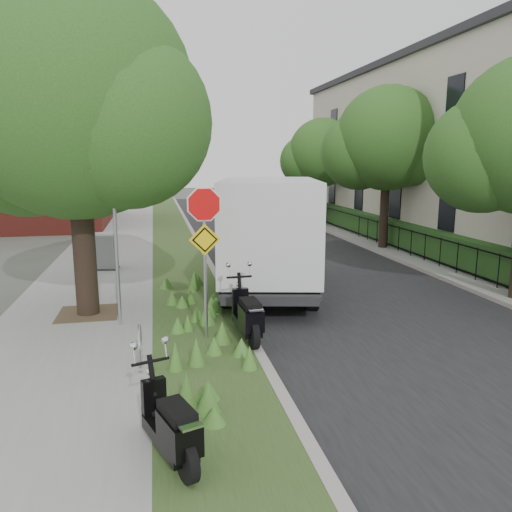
# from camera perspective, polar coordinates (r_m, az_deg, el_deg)

# --- Properties ---
(ground) EXTENTS (120.00, 120.00, 0.00)m
(ground) POSITION_cam_1_polar(r_m,az_deg,el_deg) (10.21, 2.67, -10.48)
(ground) COLOR #4C5147
(ground) RESTS_ON ground
(sidewalk_near) EXTENTS (3.50, 60.00, 0.12)m
(sidewalk_near) POSITION_cam_1_polar(r_m,az_deg,el_deg) (19.66, -16.83, -0.31)
(sidewalk_near) COLOR gray
(sidewalk_near) RESTS_ON ground
(verge) EXTENTS (2.00, 60.00, 0.12)m
(verge) POSITION_cam_1_polar(r_m,az_deg,el_deg) (19.58, -8.80, -0.01)
(verge) COLOR #334A20
(verge) RESTS_ON ground
(kerb_near) EXTENTS (0.20, 60.00, 0.13)m
(kerb_near) POSITION_cam_1_polar(r_m,az_deg,el_deg) (19.65, -5.89, 0.12)
(kerb_near) COLOR #9E9991
(kerb_near) RESTS_ON ground
(road) EXTENTS (7.00, 60.00, 0.01)m
(road) POSITION_cam_1_polar(r_m,az_deg,el_deg) (20.29, 4.00, 0.32)
(road) COLOR black
(road) RESTS_ON ground
(kerb_far) EXTENTS (0.20, 60.00, 0.13)m
(kerb_far) POSITION_cam_1_polar(r_m,az_deg,el_deg) (21.47, 13.04, 0.81)
(kerb_far) COLOR #9E9991
(kerb_far) RESTS_ON ground
(footpath_far) EXTENTS (3.20, 60.00, 0.12)m
(footpath_far) POSITION_cam_1_polar(r_m,az_deg,el_deg) (22.23, 17.03, 0.94)
(footpath_far) COLOR gray
(footpath_far) RESTS_ON ground
(street_tree_main) EXTENTS (6.21, 5.54, 7.66)m
(street_tree_main) POSITION_cam_1_polar(r_m,az_deg,el_deg) (12.25, -20.31, 15.31)
(street_tree_main) COLOR black
(street_tree_main) RESTS_ON ground
(bare_post) EXTENTS (0.08, 0.08, 4.00)m
(bare_post) POSITION_cam_1_polar(r_m,az_deg,el_deg) (11.17, -15.74, 2.24)
(bare_post) COLOR #A5A8AD
(bare_post) RESTS_ON ground
(bike_hoop) EXTENTS (0.06, 0.78, 0.77)m
(bike_hoop) POSITION_cam_1_polar(r_m,az_deg,el_deg) (9.21, -13.12, -9.90)
(bike_hoop) COLOR #A5A8AD
(bike_hoop) RESTS_ON ground
(sign_assembly) EXTENTS (0.94, 0.08, 3.22)m
(sign_assembly) POSITION_cam_1_polar(r_m,az_deg,el_deg) (9.95, -5.90, 2.78)
(sign_assembly) COLOR #A5A8AD
(sign_assembly) RESTS_ON ground
(fence_far) EXTENTS (0.04, 24.00, 1.00)m
(fence_far) POSITION_cam_1_polar(r_m,az_deg,el_deg) (21.68, 14.80, 2.44)
(fence_far) COLOR black
(fence_far) RESTS_ON ground
(hedge_far) EXTENTS (1.00, 24.00, 1.10)m
(hedge_far) POSITION_cam_1_polar(r_m,az_deg,el_deg) (21.99, 16.43, 2.48)
(hedge_far) COLOR #1D4518
(hedge_far) RESTS_ON footpath_far
(terrace_houses) EXTENTS (7.40, 26.40, 8.20)m
(terrace_houses) POSITION_cam_1_polar(r_m,az_deg,el_deg) (23.69, 24.75, 10.98)
(terrace_houses) COLOR beige
(terrace_houses) RESTS_ON ground
(brick_building) EXTENTS (9.40, 10.40, 8.30)m
(brick_building) POSITION_cam_1_polar(r_m,az_deg,el_deg) (32.03, -24.86, 10.79)
(brick_building) COLOR maroon
(brick_building) RESTS_ON ground
(far_tree_b) EXTENTS (4.83, 4.31, 6.56)m
(far_tree_b) POSITION_cam_1_polar(r_m,az_deg,el_deg) (21.40, 14.58, 12.29)
(far_tree_b) COLOR black
(far_tree_b) RESTS_ON ground
(far_tree_c) EXTENTS (4.37, 3.89, 5.93)m
(far_tree_c) POSITION_cam_1_polar(r_m,az_deg,el_deg) (28.80, 7.48, 11.27)
(far_tree_c) COLOR black
(far_tree_c) RESTS_ON ground
(scooter_near) EXTENTS (0.74, 1.64, 0.81)m
(scooter_near) POSITION_cam_1_polar(r_m,az_deg,el_deg) (6.40, -9.46, -19.35)
(scooter_near) COLOR black
(scooter_near) RESTS_ON ground
(scooter_far) EXTENTS (0.44, 1.87, 0.89)m
(scooter_far) POSITION_cam_1_polar(r_m,az_deg,el_deg) (10.12, -0.89, -7.34)
(scooter_far) COLOR black
(scooter_far) RESTS_ON ground
(box_truck) EXTENTS (3.57, 6.43, 2.75)m
(box_truck) POSITION_cam_1_polar(r_m,az_deg,el_deg) (13.94, 1.43, 2.94)
(box_truck) COLOR #262628
(box_truck) RESTS_ON ground
(utility_cabinet) EXTENTS (0.95, 0.71, 1.16)m
(utility_cabinet) POSITION_cam_1_polar(r_m,az_deg,el_deg) (17.43, -16.96, 0.35)
(utility_cabinet) COLOR #262628
(utility_cabinet) RESTS_ON ground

